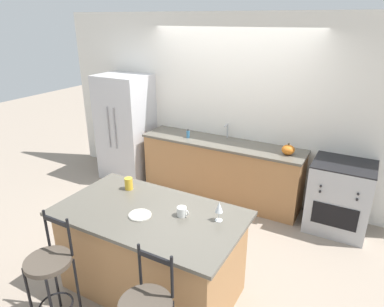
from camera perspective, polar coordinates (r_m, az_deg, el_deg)
The scene contains 14 objects.
ground_plane at distance 5.17m, azimuth 3.08°, elevation -8.70°, with size 18.00×18.00×0.00m, color gray.
wall_back at distance 5.20m, azimuth 6.48°, elevation 7.51°, with size 6.00×0.07×2.70m.
back_counter at distance 5.24m, azimuth 4.84°, elevation -2.66°, with size 2.45×0.62×0.91m.
sink_faucet at distance 5.19m, azimuth 5.88°, elevation 4.07°, with size 0.02×0.13×0.22m.
kitchen_island at distance 3.55m, azimuth -6.82°, elevation -15.85°, with size 1.79×1.01×0.91m.
refrigerator at distance 5.90m, azimuth -10.89°, elevation 4.25°, with size 0.82×0.71×1.77m.
oven_range at distance 4.84m, azimuth 23.34°, elevation -6.60°, with size 0.74×0.67×0.93m.
bar_stool_near at distance 3.34m, azimuth -22.48°, elevation -17.69°, with size 0.39×0.39×1.08m.
dinner_plate at distance 3.25m, azimuth -8.68°, elevation -10.08°, with size 0.21×0.21×0.02m.
wine_glass at distance 3.09m, azimuth 4.54°, elevation -8.98°, with size 0.07×0.07×0.19m.
coffee_mug at distance 3.19m, azimuth -1.69°, elevation -9.66°, with size 0.12×0.09×0.09m.
tumbler_cup at distance 3.71m, azimuth -10.50°, elevation -4.96°, with size 0.09×0.09×0.13m.
pumpkin_decoration at distance 4.72m, azimuth 15.73°, elevation 0.62°, with size 0.17×0.17×0.16m.
soap_bottle at distance 5.19m, azimuth -0.66°, elevation 3.24°, with size 0.05×0.05×0.13m.
Camera 1 is at (1.90, -4.03, 2.62)m, focal length 32.00 mm.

